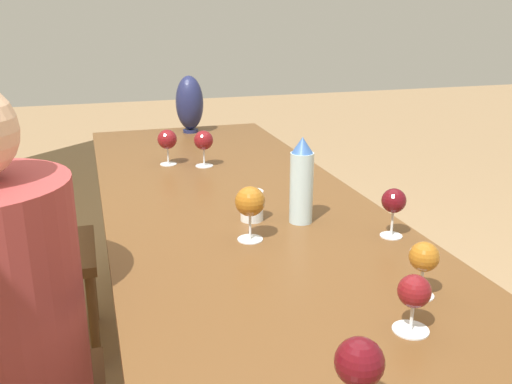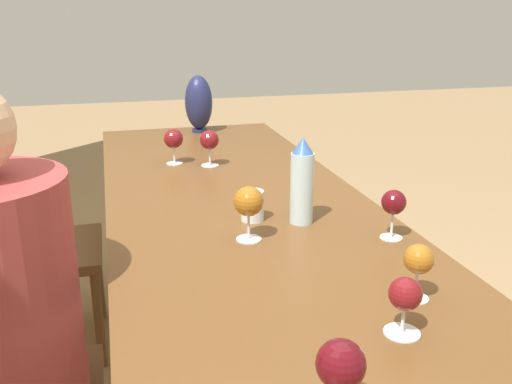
# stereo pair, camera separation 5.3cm
# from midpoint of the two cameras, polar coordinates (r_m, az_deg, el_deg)

# --- Properties ---
(dining_table) EXTENTS (2.70, 0.84, 0.75)m
(dining_table) POSITION_cam_midpoint_polar(r_m,az_deg,el_deg) (1.73, -1.58, -4.63)
(dining_table) COLOR brown
(dining_table) RESTS_ON ground_plane
(water_bottle) EXTENTS (0.07, 0.07, 0.25)m
(water_bottle) POSITION_cam_midpoint_polar(r_m,az_deg,el_deg) (1.63, 3.65, 1.04)
(water_bottle) COLOR #ADCCD6
(water_bottle) RESTS_ON dining_table
(water_tumbler) EXTENTS (0.07, 0.07, 0.09)m
(water_tumbler) POSITION_cam_midpoint_polar(r_m,az_deg,el_deg) (1.66, -1.32, -1.37)
(water_tumbler) COLOR silver
(water_tumbler) RESTS_ON dining_table
(vase) EXTENTS (0.13, 0.13, 0.28)m
(vase) POSITION_cam_midpoint_polar(r_m,az_deg,el_deg) (2.84, -7.20, 8.79)
(vase) COLOR #1E234C
(vase) RESTS_ON dining_table
(wine_glass_0) EXTENTS (0.08, 0.08, 0.14)m
(wine_glass_0) POSITION_cam_midpoint_polar(r_m,az_deg,el_deg) (2.27, -9.54, 5.14)
(wine_glass_0) COLOR silver
(wine_glass_0) RESTS_ON dining_table
(wine_glass_1) EXTENTS (0.07, 0.07, 0.12)m
(wine_glass_1) POSITION_cam_midpoint_polar(r_m,az_deg,el_deg) (1.13, 14.22, -9.82)
(wine_glass_1) COLOR silver
(wine_glass_1) RESTS_ON dining_table
(wine_glass_2) EXTENTS (0.06, 0.06, 0.13)m
(wine_glass_2) POSITION_cam_midpoint_polar(r_m,az_deg,el_deg) (1.26, 15.30, -6.42)
(wine_glass_2) COLOR silver
(wine_glass_2) RESTS_ON dining_table
(wine_glass_3) EXTENTS (0.08, 0.08, 0.14)m
(wine_glass_3) POSITION_cam_midpoint_polar(r_m,az_deg,el_deg) (0.88, 8.53, -16.65)
(wine_glass_3) COLOR silver
(wine_glass_3) RESTS_ON dining_table
(wine_glass_4) EXTENTS (0.07, 0.07, 0.14)m
(wine_glass_4) POSITION_cam_midpoint_polar(r_m,az_deg,el_deg) (1.57, 12.67, -1.00)
(wine_glass_4) COLOR silver
(wine_glass_4) RESTS_ON dining_table
(wine_glass_5) EXTENTS (0.08, 0.08, 0.14)m
(wine_glass_5) POSITION_cam_midpoint_polar(r_m,az_deg,el_deg) (2.22, -5.95, 5.08)
(wine_glass_5) COLOR silver
(wine_glass_5) RESTS_ON dining_table
(wine_glass_6) EXTENTS (0.08, 0.08, 0.15)m
(wine_glass_6) POSITION_cam_midpoint_polar(r_m,az_deg,el_deg) (1.50, -1.61, -1.06)
(wine_glass_6) COLOR silver
(wine_glass_6) RESTS_ON dining_table
(chair_far) EXTENTS (0.44, 0.44, 0.87)m
(chair_far) POSITION_cam_midpoint_polar(r_m,az_deg,el_deg) (2.39, -23.41, -4.99)
(chair_far) COLOR brown
(chair_far) RESTS_ON ground_plane
(person_near) EXTENTS (0.39, 0.39, 1.22)m
(person_near) POSITION_cam_midpoint_polar(r_m,az_deg,el_deg) (1.44, -24.77, -13.24)
(person_near) COLOR #2D2D38
(person_near) RESTS_ON ground_plane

